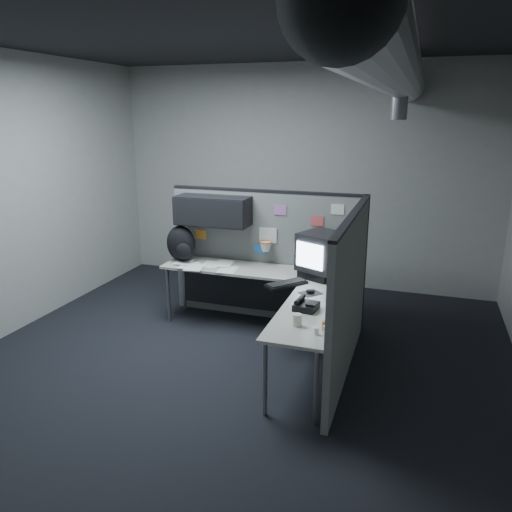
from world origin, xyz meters
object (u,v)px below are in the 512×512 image
(keyboard, at_px, (286,284))
(backpack, at_px, (181,244))
(monitor, at_px, (322,254))
(phone, at_px, (306,305))
(desk, at_px, (270,288))

(keyboard, xyz_separation_m, backpack, (-1.47, 0.46, 0.20))
(monitor, relative_size, phone, 2.35)
(monitor, height_order, keyboard, monitor)
(monitor, xyz_separation_m, backpack, (-1.77, 0.05, -0.04))
(monitor, xyz_separation_m, phone, (0.06, -1.01, -0.22))
(keyboard, distance_m, phone, 0.69)
(desk, relative_size, backpack, 5.10)
(phone, relative_size, backpack, 0.55)
(desk, xyz_separation_m, backpack, (-1.23, 0.28, 0.34))
(keyboard, bearing_deg, backpack, 157.32)
(monitor, height_order, backpack, monitor)
(desk, distance_m, monitor, 0.70)
(desk, height_order, monitor, monitor)
(desk, bearing_deg, backpack, 167.01)
(desk, bearing_deg, monitor, 23.94)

